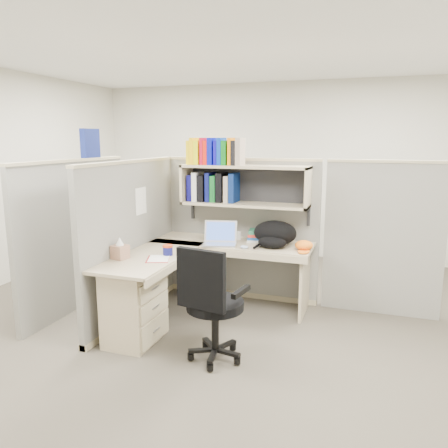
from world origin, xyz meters
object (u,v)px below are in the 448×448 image
at_px(backpack, 274,234).
at_px(snack_canister, 168,250).
at_px(task_chair, 212,322).
at_px(laptop, 219,233).
at_px(desk, 163,288).

height_order(backpack, snack_canister, backpack).
bearing_deg(snack_canister, task_chair, -38.86).
height_order(laptop, task_chair, task_chair).
height_order(snack_canister, task_chair, task_chair).
relative_size(laptop, snack_canister, 3.51).
xyz_separation_m(laptop, backpack, (0.56, 0.12, 0.01)).
height_order(desk, task_chair, task_chair).
bearing_deg(backpack, task_chair, -79.95).
height_order(desk, snack_canister, snack_canister).
relative_size(laptop, backpack, 0.77).
xyz_separation_m(laptop, task_chair, (0.33, -1.08, -0.50)).
relative_size(backpack, task_chair, 0.45).
bearing_deg(desk, snack_canister, 95.18).
distance_m(desk, backpack, 1.27).
bearing_deg(backpack, desk, -116.48).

